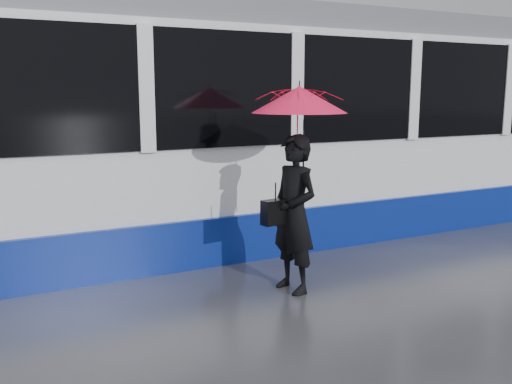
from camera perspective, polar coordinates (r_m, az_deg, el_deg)
ground at (r=5.78m, az=-9.87°, el=-12.22°), size 90.00×90.00×0.00m
rails at (r=8.08m, az=-15.32°, el=-5.90°), size 34.00×1.51×0.02m
woman at (r=6.19m, az=3.81°, el=-2.22°), size 0.51×0.69×1.73m
umbrella at (r=6.09m, az=4.33°, el=7.35°), size 1.16×1.16×1.17m
handbag at (r=6.09m, az=1.95°, el=-2.00°), size 0.33×0.18×0.45m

